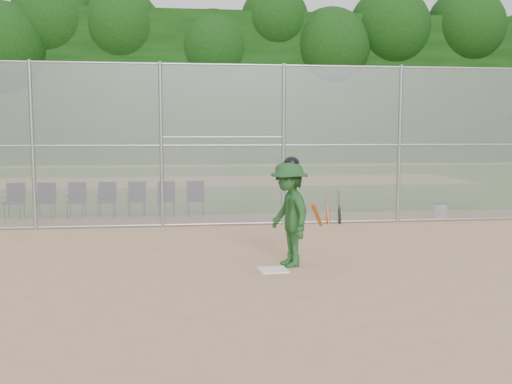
{
  "coord_description": "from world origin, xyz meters",
  "views": [
    {
      "loc": [
        -1.43,
        -9.01,
        2.32
      ],
      "look_at": [
        0.0,
        2.5,
        1.1
      ],
      "focal_mm": 40.0,
      "sensor_mm": 36.0,
      "label": 1
    }
  ],
  "objects": [
    {
      "name": "backstop_fence",
      "position": [
        0.0,
        5.0,
        2.07
      ],
      "size": [
        16.09,
        0.09,
        4.0
      ],
      "color": "gray",
      "rests_on": "ground"
    },
    {
      "name": "chair_5",
      "position": [
        -1.96,
        6.72,
        0.48
      ],
      "size": [
        0.54,
        0.52,
        0.96
      ],
      "primitive_type": null,
      "color": "black",
      "rests_on": "ground"
    },
    {
      "name": "chair_2",
      "position": [
        -4.37,
        6.72,
        0.48
      ],
      "size": [
        0.54,
        0.52,
        0.96
      ],
      "primitive_type": null,
      "color": "black",
      "rests_on": "ground"
    },
    {
      "name": "chair_1",
      "position": [
        -5.17,
        6.72,
        0.48
      ],
      "size": [
        0.54,
        0.52,
        0.96
      ],
      "primitive_type": null,
      "color": "black",
      "rests_on": "ground"
    },
    {
      "name": "chair_4",
      "position": [
        -2.76,
        6.72,
        0.48
      ],
      "size": [
        0.54,
        0.52,
        0.96
      ],
      "primitive_type": null,
      "color": "black",
      "rests_on": "ground"
    },
    {
      "name": "treeline",
      "position": [
        0.0,
        20.0,
        5.5
      ],
      "size": [
        81.0,
        60.0,
        11.0
      ],
      "color": "black",
      "rests_on": "ground"
    },
    {
      "name": "chair_3",
      "position": [
        -3.57,
        6.72,
        0.48
      ],
      "size": [
        0.54,
        0.52,
        0.96
      ],
      "primitive_type": null,
      "color": "black",
      "rests_on": "ground"
    },
    {
      "name": "batter_at_plate",
      "position": [
        0.34,
        0.6,
        0.92
      ],
      "size": [
        1.05,
        1.41,
        1.91
      ],
      "color": "#1D4920",
      "rests_on": "ground"
    },
    {
      "name": "chair_6",
      "position": [
        -1.16,
        6.72,
        0.48
      ],
      "size": [
        0.54,
        0.52,
        0.96
      ],
      "primitive_type": null,
      "color": "black",
      "rests_on": "ground"
    },
    {
      "name": "home_plate",
      "position": [
        0.02,
        0.29,
        0.01
      ],
      "size": [
        0.5,
        0.5,
        0.02
      ],
      "primitive_type": "cube",
      "rotation": [
        0.0,
        0.0,
        0.09
      ],
      "color": "white",
      "rests_on": "ground"
    },
    {
      "name": "grass_strip",
      "position": [
        0.0,
        18.0,
        0.01
      ],
      "size": [
        100.0,
        100.0,
        0.0
      ],
      "primitive_type": "plane",
      "color": "#2D5D1B",
      "rests_on": "ground"
    },
    {
      "name": "chair_0",
      "position": [
        -5.98,
        6.72,
        0.48
      ],
      "size": [
        0.54,
        0.52,
        0.96
      ],
      "primitive_type": null,
      "color": "black",
      "rests_on": "ground"
    },
    {
      "name": "dirt_patch_far",
      "position": [
        0.0,
        18.0,
        0.01
      ],
      "size": [
        24.0,
        24.0,
        0.0
      ],
      "primitive_type": "plane",
      "color": "#A5835C",
      "rests_on": "ground"
    },
    {
      "name": "spare_bats",
      "position": [
        2.3,
        5.02,
        0.42
      ],
      "size": [
        0.36,
        0.28,
        0.84
      ],
      "color": "#D84C14",
      "rests_on": "ground"
    },
    {
      "name": "ground",
      "position": [
        0.0,
        0.0,
        0.0
      ],
      "size": [
        100.0,
        100.0,
        0.0
      ],
      "primitive_type": "plane",
      "color": "tan",
      "rests_on": "ground"
    },
    {
      "name": "water_cooler",
      "position": [
        5.37,
        5.44,
        0.23
      ],
      "size": [
        0.35,
        0.35,
        0.45
      ],
      "color": "white",
      "rests_on": "ground"
    }
  ]
}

